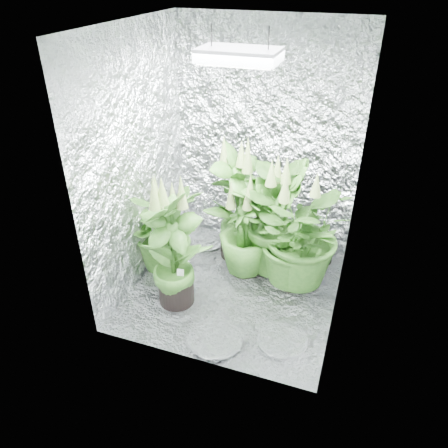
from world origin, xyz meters
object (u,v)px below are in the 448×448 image
plant_b (237,205)px  plant_f (173,248)px  plant_c (277,221)px  plant_e (298,234)px  plant_a (165,229)px  plant_d (246,231)px  grow_lamp (239,55)px  circulation_fan (323,247)px

plant_b → plant_f: plant_b is taller
plant_c → plant_e: plant_c is taller
plant_a → plant_e: (1.07, 0.16, 0.09)m
plant_a → plant_c: (0.88, 0.31, 0.09)m
plant_d → plant_f: size_ratio=0.80×
grow_lamp → circulation_fan: bearing=45.7°
plant_b → plant_c: bearing=-14.4°
plant_e → plant_f: 0.97m
plant_a → plant_b: 0.65m
grow_lamp → plant_e: size_ratio=0.47×
plant_c → plant_f: (-0.63, -0.67, 0.02)m
plant_a → plant_d: plant_d is taller
plant_d → grow_lamp: bearing=-89.9°
plant_c → plant_f: 0.91m
plant_b → plant_d: size_ratio=1.27×
grow_lamp → circulation_fan: (0.61, 0.62, -1.68)m
grow_lamp → plant_e: 1.42m
plant_c → plant_e: 0.25m
plant_a → circulation_fan: (1.25, 0.56, -0.26)m
plant_e → plant_f: (-0.82, -0.52, 0.01)m
grow_lamp → plant_d: grow_lamp is taller
plant_a → plant_e: bearing=8.3°
grow_lamp → plant_c: grow_lamp is taller
plant_b → plant_c: (0.38, -0.10, -0.02)m
grow_lamp → plant_e: grow_lamp is taller
plant_b → circulation_fan: (0.75, 0.16, -0.37)m
plant_b → plant_f: 0.80m
plant_b → plant_e: plant_b is taller
grow_lamp → plant_c: (0.24, 0.37, -1.33)m
plant_c → plant_d: size_ratio=1.21×
grow_lamp → plant_c: size_ratio=0.47×
plant_a → circulation_fan: bearing=24.2°
circulation_fan → grow_lamp: bearing=-127.4°
grow_lamp → plant_d: 1.45m
plant_c → circulation_fan: (0.37, 0.26, -0.35)m
plant_a → plant_e: size_ratio=0.83×
plant_c → plant_e: size_ratio=1.01×
grow_lamp → plant_d: bearing=90.1°
grow_lamp → plant_b: 1.40m
plant_d → plant_e: (0.43, -0.04, 0.09)m
plant_a → plant_f: size_ratio=0.80×
plant_f → plant_b: bearing=71.8°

